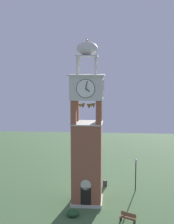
{
  "coord_description": "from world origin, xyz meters",
  "views": [
    {
      "loc": [
        2.72,
        -34.23,
        14.56
      ],
      "look_at": [
        0.0,
        0.0,
        10.07
      ],
      "focal_mm": 52.09,
      "sensor_mm": 36.0,
      "label": 1
    }
  ],
  "objects_px": {
    "park_bench": "(128,218)",
    "trash_bin": "(105,183)",
    "clock_tower": "(87,139)",
    "lamp_post": "(136,169)"
  },
  "relations": [
    {
      "from": "park_bench",
      "to": "trash_bin",
      "type": "distance_m",
      "value": 9.84
    },
    {
      "from": "clock_tower",
      "to": "lamp_post",
      "type": "relative_size",
      "value": 4.45
    },
    {
      "from": "lamp_post",
      "to": "park_bench",
      "type": "bearing_deg",
      "value": -98.75
    },
    {
      "from": "lamp_post",
      "to": "trash_bin",
      "type": "distance_m",
      "value": 4.56
    },
    {
      "from": "clock_tower",
      "to": "trash_bin",
      "type": "relative_size",
      "value": 22.11
    },
    {
      "from": "park_bench",
      "to": "lamp_post",
      "type": "xyz_separation_m",
      "value": [
        1.28,
        8.31,
        2.27
      ]
    },
    {
      "from": "park_bench",
      "to": "lamp_post",
      "type": "distance_m",
      "value": 8.71
    },
    {
      "from": "clock_tower",
      "to": "trash_bin",
      "type": "distance_m",
      "value": 8.65
    },
    {
      "from": "clock_tower",
      "to": "lamp_post",
      "type": "xyz_separation_m",
      "value": [
        5.57,
        3.84,
        -4.42
      ]
    },
    {
      "from": "lamp_post",
      "to": "trash_bin",
      "type": "relative_size",
      "value": 4.97
    }
  ]
}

